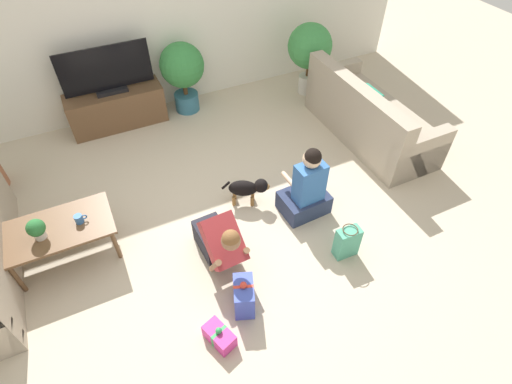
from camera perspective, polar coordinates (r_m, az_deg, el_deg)
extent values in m
plane|color=beige|center=(4.56, -5.26, -3.98)|extent=(16.00, 16.00, 0.00)
cube|color=white|center=(5.96, -16.34, 22.52)|extent=(8.40, 0.06, 2.60)
cube|color=tan|center=(5.80, 15.93, 9.65)|extent=(0.84, 2.03, 0.45)
cube|color=tan|center=(5.39, 14.12, 12.66)|extent=(0.20, 2.03, 0.42)
cube|color=tan|center=(5.25, 22.17, 4.78)|extent=(0.84, 0.16, 0.63)
cube|color=tan|center=(6.36, 10.95, 14.90)|extent=(0.84, 0.16, 0.63)
cube|color=#288E6B|center=(5.53, 15.73, 12.55)|extent=(0.18, 0.34, 0.32)
cube|color=brown|center=(4.36, -26.52, -4.70)|extent=(1.04, 0.61, 0.03)
cylinder|color=brown|center=(4.45, -30.96, -10.51)|extent=(0.04, 0.04, 0.42)
cylinder|color=brown|center=(4.30, -19.40, -7.07)|extent=(0.04, 0.04, 0.42)
cylinder|color=brown|center=(4.77, -31.21, -6.01)|extent=(0.04, 0.04, 0.42)
cylinder|color=brown|center=(4.64, -20.57, -2.70)|extent=(0.04, 0.04, 0.42)
cube|color=brown|center=(6.10, -19.24, 11.22)|extent=(1.31, 0.43, 0.53)
cube|color=black|center=(5.96, -19.91, 13.53)|extent=(0.42, 0.20, 0.05)
cube|color=black|center=(5.81, -20.71, 16.19)|extent=(1.19, 0.03, 0.59)
cylinder|color=beige|center=(6.64, 7.18, 15.10)|extent=(0.25, 0.25, 0.29)
cylinder|color=brown|center=(6.53, 7.38, 16.95)|extent=(0.05, 0.05, 0.20)
sphere|color=#3D8E47|center=(6.36, 7.71, 19.97)|extent=(0.66, 0.66, 0.66)
cylinder|color=#336B84|center=(6.26, -9.83, 12.63)|extent=(0.36, 0.36, 0.27)
cylinder|color=brown|center=(6.14, -10.10, 14.42)|extent=(0.06, 0.06, 0.19)
sphere|color=#337F3D|center=(5.97, -10.55, 17.39)|extent=(0.63, 0.63, 0.63)
cube|color=#23232D|center=(4.22, -6.16, -6.69)|extent=(0.31, 0.45, 0.28)
cube|color=#AD3338|center=(3.81, -4.72, -6.94)|extent=(0.35, 0.52, 0.47)
sphere|color=#8E6647|center=(3.54, -3.61, -6.97)|extent=(0.18, 0.18, 0.18)
sphere|color=brown|center=(3.51, -3.64, -6.66)|extent=(0.16, 0.16, 0.16)
cylinder|color=#8E6647|center=(3.88, -5.87, -10.45)|extent=(0.07, 0.28, 0.41)
cylinder|color=#8E6647|center=(3.94, -2.02, -8.84)|extent=(0.07, 0.28, 0.41)
cube|color=#283351|center=(4.60, 6.82, -1.45)|extent=(0.54, 0.42, 0.24)
cube|color=#3366AD|center=(4.31, 7.65, 1.32)|extent=(0.33, 0.21, 0.48)
sphere|color=beige|center=(4.10, 8.01, 4.70)|extent=(0.20, 0.20, 0.20)
sphere|color=black|center=(4.07, 8.13, 4.99)|extent=(0.18, 0.18, 0.18)
cylinder|color=beige|center=(4.54, 7.48, 2.77)|extent=(0.07, 0.26, 0.06)
cylinder|color=beige|center=(4.42, 4.73, 1.72)|extent=(0.07, 0.26, 0.06)
ellipsoid|color=black|center=(4.58, -1.87, 0.55)|extent=(0.38, 0.31, 0.19)
sphere|color=black|center=(4.54, 0.73, 0.91)|extent=(0.16, 0.16, 0.16)
sphere|color=olive|center=(4.55, 1.54, 0.76)|extent=(0.07, 0.07, 0.07)
cylinder|color=black|center=(4.57, -4.33, 0.96)|extent=(0.11, 0.08, 0.12)
cylinder|color=olive|center=(4.65, -0.55, -1.34)|extent=(0.04, 0.04, 0.13)
cylinder|color=olive|center=(4.72, -0.49, -0.42)|extent=(0.04, 0.04, 0.13)
cylinder|color=olive|center=(4.66, -3.18, -1.26)|extent=(0.04, 0.04, 0.13)
cylinder|color=olive|center=(4.73, -3.08, -0.35)|extent=(0.04, 0.04, 0.13)
cube|color=#CC3389|center=(3.72, -5.26, -19.81)|extent=(0.25, 0.33, 0.15)
cube|color=#2D934C|center=(3.72, -5.26, -19.81)|extent=(0.16, 0.08, 0.16)
sphere|color=#2D934C|center=(3.63, -5.37, -19.12)|extent=(0.06, 0.06, 0.06)
cube|color=#3D51BC|center=(3.79, -1.74, -14.65)|extent=(0.28, 0.35, 0.32)
cube|color=red|center=(3.79, -1.74, -14.65)|extent=(0.18, 0.09, 0.33)
sphere|color=red|center=(3.63, -1.81, -13.16)|extent=(0.06, 0.06, 0.06)
cube|color=#4CA384|center=(4.21, 12.87, -7.03)|extent=(0.25, 0.14, 0.37)
torus|color=#4C3823|center=(4.06, 13.32, -5.26)|extent=(0.16, 0.16, 0.01)
cylinder|color=#386BAD|center=(4.27, -23.99, -3.54)|extent=(0.08, 0.08, 0.09)
torus|color=#386BAD|center=(4.26, -23.34, -3.29)|extent=(0.06, 0.01, 0.06)
cylinder|color=beige|center=(4.30, -28.48, -5.39)|extent=(0.11, 0.11, 0.07)
sphere|color=#286B33|center=(4.23, -28.95, -4.50)|extent=(0.17, 0.17, 0.17)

